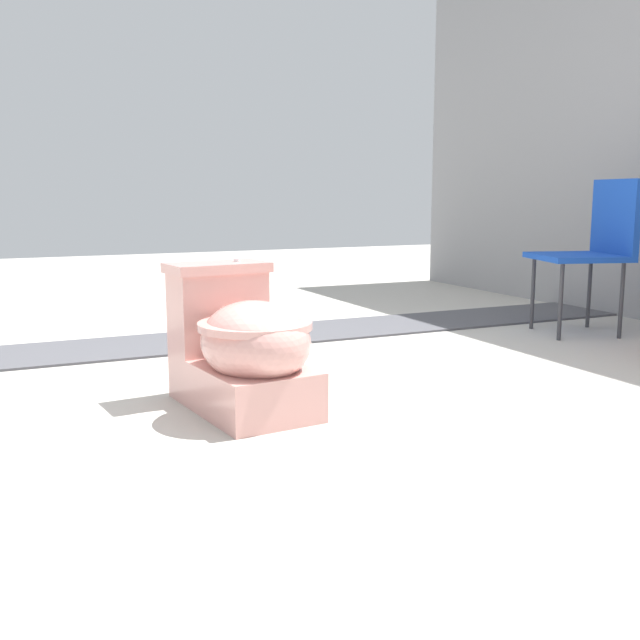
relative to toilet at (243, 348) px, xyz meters
name	(u,v)px	position (x,y,z in m)	size (l,w,h in m)	color
ground_plane	(282,396)	(-0.10, 0.18, -0.22)	(14.00, 14.00, 0.00)	#B7B2A8
gravel_strip	(287,334)	(-1.25, 0.68, -0.21)	(0.56, 8.00, 0.01)	#4C4C51
toilet	(243,348)	(0.00, 0.00, 0.00)	(0.67, 0.44, 0.52)	#E09E93
folding_chair_left	(596,240)	(-0.60, 2.22, 0.29)	(0.55, 0.55, 0.83)	#1947B2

